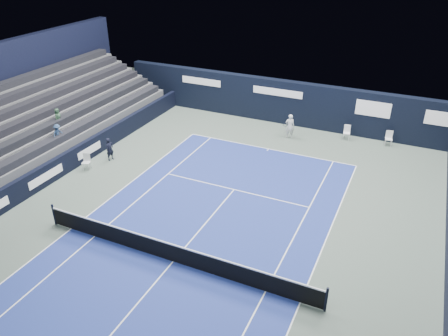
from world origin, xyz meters
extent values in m
plane|color=#4A574D|center=(0.00, 2.00, 0.00)|extent=(48.00, 48.00, 0.00)
cube|color=navy|center=(0.00, 0.00, 0.00)|extent=(10.97, 23.77, 0.01)
cube|color=silver|center=(4.17, 15.44, 0.45)|extent=(0.48, 0.46, 0.04)
cube|color=silver|center=(4.14, 15.63, 0.71)|extent=(0.43, 0.09, 0.51)
cylinder|color=silver|center=(4.33, 15.64, 0.22)|extent=(0.02, 0.02, 0.45)
cylinder|color=silver|center=(3.97, 15.58, 0.22)|extent=(0.02, 0.02, 0.45)
cylinder|color=silver|center=(4.38, 15.30, 0.22)|extent=(0.02, 0.02, 0.45)
cylinder|color=silver|center=(4.02, 15.24, 0.22)|extent=(0.02, 0.02, 0.45)
cube|color=white|center=(4.14, 15.65, 0.79)|extent=(0.35, 0.13, 0.32)
cube|color=silver|center=(6.81, 15.59, 0.45)|extent=(0.49, 0.47, 0.04)
cube|color=silver|center=(6.78, 15.79, 0.72)|extent=(0.43, 0.10, 0.51)
cylinder|color=silver|center=(6.97, 15.79, 0.23)|extent=(0.02, 0.02, 0.45)
cylinder|color=silver|center=(6.60, 15.74, 0.23)|extent=(0.02, 0.02, 0.45)
cylinder|color=silver|center=(7.02, 15.45, 0.23)|extent=(0.02, 0.02, 0.45)
cylinder|color=silver|center=(6.66, 15.39, 0.23)|extent=(0.02, 0.02, 0.45)
cube|color=silver|center=(-8.70, 4.91, 0.44)|extent=(0.53, 0.52, 0.04)
cube|color=silver|center=(-8.76, 5.09, 0.70)|extent=(0.40, 0.17, 0.50)
cylinder|color=silver|center=(-8.58, 5.13, 0.22)|extent=(0.02, 0.02, 0.44)
cylinder|color=silver|center=(-8.92, 5.01, 0.22)|extent=(0.02, 0.02, 0.44)
cylinder|color=silver|center=(-8.47, 4.81, 0.22)|extent=(0.02, 0.02, 0.44)
cylinder|color=silver|center=(-8.81, 4.69, 0.22)|extent=(0.02, 0.02, 0.44)
imported|color=black|center=(-8.19, 6.49, 0.71)|extent=(0.46, 0.58, 1.41)
cube|color=white|center=(0.00, 11.88, 0.01)|extent=(10.97, 0.06, 0.00)
cube|color=white|center=(5.49, 0.00, 0.01)|extent=(0.06, 23.77, 0.00)
cube|color=white|center=(-5.49, 0.00, 0.01)|extent=(0.06, 23.77, 0.00)
cube|color=white|center=(4.12, 0.00, 0.01)|extent=(0.06, 23.77, 0.00)
cube|color=white|center=(-4.12, 0.00, 0.01)|extent=(0.06, 23.77, 0.00)
cube|color=white|center=(0.00, 6.40, 0.01)|extent=(8.23, 0.06, 0.00)
cube|color=white|center=(0.00, 0.00, 0.01)|extent=(0.06, 12.80, 0.00)
cube|color=white|center=(0.00, 11.73, 0.01)|extent=(0.06, 0.30, 0.00)
cylinder|color=black|center=(6.40, 0.00, 0.55)|extent=(0.10, 0.10, 1.10)
cylinder|color=black|center=(-6.40, 0.00, 0.55)|extent=(0.10, 0.10, 1.10)
cube|color=black|center=(0.00, 0.00, 0.46)|extent=(12.80, 0.03, 0.86)
cube|color=white|center=(0.00, 0.00, 0.91)|extent=(12.80, 0.05, 0.06)
cube|color=black|center=(0.00, 16.50, 1.55)|extent=(26.00, 0.60, 3.10)
cube|color=silver|center=(-7.00, 16.18, 2.30)|extent=(3.20, 0.02, 0.50)
cube|color=silver|center=(-1.00, 16.18, 2.30)|extent=(3.60, 0.02, 0.50)
cube|color=silver|center=(5.50, 16.18, 2.10)|extent=(2.20, 0.02, 1.00)
cube|color=silver|center=(9.50, 16.18, 2.10)|extent=(1.80, 0.02, 0.90)
cube|color=black|center=(-9.50, 6.00, 0.60)|extent=(0.30, 22.00, 1.20)
cube|color=silver|center=(-9.33, 2.50, 0.60)|extent=(0.02, 2.40, 0.45)
cube|color=silver|center=(-9.33, 6.00, 0.60)|extent=(0.02, 2.00, 0.45)
cube|color=#474749|center=(-10.10, 7.00, 0.82)|extent=(0.90, 16.00, 1.65)
cube|color=#535356|center=(-11.00, 7.00, 1.05)|extent=(0.90, 16.00, 2.10)
cube|color=#4E4E50|center=(-11.90, 7.00, 1.27)|extent=(0.90, 16.00, 2.55)
cube|color=#4D4D50|center=(-12.80, 7.00, 1.50)|extent=(0.90, 16.00, 3.00)
cube|color=#474749|center=(-13.70, 7.00, 1.73)|extent=(0.90, 16.00, 3.45)
cube|color=#4D4D50|center=(-14.60, 7.00, 1.95)|extent=(0.90, 16.00, 3.90)
cube|color=black|center=(-10.10, 7.00, 1.85)|extent=(0.63, 15.20, 0.40)
cube|color=black|center=(-11.00, 7.00, 2.30)|extent=(0.63, 15.20, 0.40)
cube|color=black|center=(-11.90, 7.00, 2.75)|extent=(0.63, 15.20, 0.40)
cube|color=black|center=(-12.80, 7.00, 3.20)|extent=(0.63, 15.20, 0.40)
cube|color=black|center=(-13.70, 7.00, 3.65)|extent=(0.63, 15.20, 0.40)
cube|color=black|center=(-14.60, 7.00, 4.10)|extent=(0.63, 15.20, 0.40)
cube|color=black|center=(-15.35, 7.00, 3.20)|extent=(0.60, 18.00, 6.40)
imported|color=navy|center=(-10.10, 4.58, 2.17)|extent=(0.41, 0.69, 1.05)
imported|color=#2E4D34|center=(-11.00, 5.64, 2.61)|extent=(0.41, 0.55, 1.02)
imported|color=silver|center=(0.64, 14.12, 0.83)|extent=(0.71, 0.59, 1.66)
cylinder|color=black|center=(0.49, 13.82, 1.05)|extent=(0.03, 0.29, 0.13)
torus|color=black|center=(0.49, 13.57, 1.15)|extent=(0.30, 0.13, 0.29)
camera|label=1|loc=(7.89, -11.98, 12.17)|focal=35.00mm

